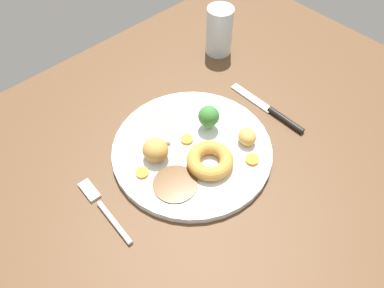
# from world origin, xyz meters

# --- Properties ---
(dining_table) EXTENTS (1.20, 0.84, 0.04)m
(dining_table) POSITION_xyz_m (0.00, 0.00, 0.02)
(dining_table) COLOR brown
(dining_table) RESTS_ON ground
(dinner_plate) EXTENTS (0.30, 0.30, 0.01)m
(dinner_plate) POSITION_xyz_m (0.04, 0.02, 0.04)
(dinner_plate) COLOR white
(dinner_plate) RESTS_ON dining_table
(gravy_pool) EXTENTS (0.08, 0.08, 0.00)m
(gravy_pool) POSITION_xyz_m (-0.04, -0.02, 0.05)
(gravy_pool) COLOR #563819
(gravy_pool) RESTS_ON dinner_plate
(meat_slice_main) EXTENTS (0.09, 0.09, 0.01)m
(meat_slice_main) POSITION_xyz_m (0.02, 0.10, 0.05)
(meat_slice_main) COLOR tan
(meat_slice_main) RESTS_ON dinner_plate
(yorkshire_pudding) EXTENTS (0.08, 0.08, 0.03)m
(yorkshire_pudding) POSITION_xyz_m (0.03, -0.03, 0.06)
(yorkshire_pudding) COLOR #C68938
(yorkshire_pudding) RESTS_ON dinner_plate
(roast_potato_left) EXTENTS (0.05, 0.05, 0.03)m
(roast_potato_left) POSITION_xyz_m (0.12, -0.04, 0.06)
(roast_potato_left) COLOR tan
(roast_potato_left) RESTS_ON dinner_plate
(roast_potato_right) EXTENTS (0.06, 0.06, 0.04)m
(roast_potato_right) POSITION_xyz_m (-0.03, 0.05, 0.07)
(roast_potato_right) COLOR #BC8C42
(roast_potato_right) RESTS_ON dinner_plate
(carrot_coin_front) EXTENTS (0.02, 0.02, 0.01)m
(carrot_coin_front) POSITION_xyz_m (0.04, 0.04, 0.05)
(carrot_coin_front) COLOR orange
(carrot_coin_front) RESTS_ON dinner_plate
(carrot_coin_back) EXTENTS (0.02, 0.02, 0.00)m
(carrot_coin_back) POSITION_xyz_m (-0.07, 0.04, 0.05)
(carrot_coin_back) COLOR orange
(carrot_coin_back) RESTS_ON dinner_plate
(carrot_coin_side) EXTENTS (0.02, 0.02, 0.01)m
(carrot_coin_side) POSITION_xyz_m (0.10, -0.07, 0.05)
(carrot_coin_side) COLOR orange
(carrot_coin_side) RESTS_ON dinner_plate
(broccoli_floret) EXTENTS (0.04, 0.04, 0.05)m
(broccoli_floret) POSITION_xyz_m (0.09, 0.04, 0.08)
(broccoli_floret) COLOR #8CB766
(broccoli_floret) RESTS_ON dinner_plate
(fork) EXTENTS (0.02, 0.15, 0.01)m
(fork) POSITION_xyz_m (-0.16, 0.03, 0.04)
(fork) COLOR silver
(fork) RESTS_ON dining_table
(knife) EXTENTS (0.02, 0.19, 0.01)m
(knife) POSITION_xyz_m (0.23, -0.02, 0.04)
(knife) COLOR black
(knife) RESTS_ON dining_table
(water_glass) EXTENTS (0.06, 0.06, 0.11)m
(water_glass) POSITION_xyz_m (0.29, 0.20, 0.09)
(water_glass) COLOR silver
(water_glass) RESTS_ON dining_table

